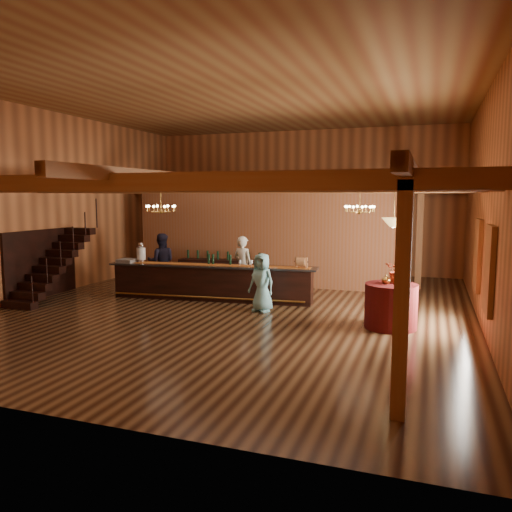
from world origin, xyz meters
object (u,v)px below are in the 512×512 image
(bartender, at_px, (243,266))
(round_table, at_px, (391,306))
(backbar_shelf, at_px, (223,272))
(pendant_lamp, at_px, (394,222))
(guest, at_px, (262,282))
(floor_plant, at_px, (318,269))
(chandelier_right, at_px, (360,209))
(raffle_drum, at_px, (301,262))
(tasting_bar, at_px, (212,282))
(beverage_dispenser, at_px, (141,253))
(chandelier_left, at_px, (161,208))
(staff_second, at_px, (161,262))

(bartender, bearing_deg, round_table, 169.09)
(backbar_shelf, height_order, pendant_lamp, pendant_lamp)
(guest, xyz_separation_m, floor_plant, (0.61, 4.01, -0.19))
(pendant_lamp, distance_m, floor_plant, 5.61)
(chandelier_right, relative_size, floor_plant, 0.70)
(chandelier_right, height_order, guest, chandelier_right)
(floor_plant, bearing_deg, round_table, -59.74)
(chandelier_right, bearing_deg, floor_plant, 125.51)
(floor_plant, bearing_deg, pendant_lamp, -59.74)
(raffle_drum, bearing_deg, pendant_lamp, -33.98)
(tasting_bar, bearing_deg, bartender, 44.37)
(chandelier_right, bearing_deg, guest, -141.66)
(pendant_lamp, bearing_deg, guest, 170.15)
(backbar_shelf, bearing_deg, tasting_bar, -83.45)
(pendant_lamp, height_order, floor_plant, pendant_lamp)
(round_table, relative_size, floor_plant, 1.03)
(tasting_bar, distance_m, round_table, 5.32)
(beverage_dispenser, xyz_separation_m, round_table, (7.32, -1.29, -0.79))
(chandelier_left, bearing_deg, backbar_shelf, 83.69)
(backbar_shelf, xyz_separation_m, staff_second, (-1.46, -1.56, 0.48))
(chandelier_left, bearing_deg, raffle_drum, 17.93)
(staff_second, relative_size, guest, 1.19)
(raffle_drum, bearing_deg, bartender, 163.48)
(tasting_bar, xyz_separation_m, pendant_lamp, (5.11, -1.47, 1.89))
(raffle_drum, height_order, chandelier_left, chandelier_left)
(backbar_shelf, relative_size, bartender, 1.67)
(raffle_drum, bearing_deg, tasting_bar, -174.95)
(raffle_drum, height_order, pendant_lamp, pendant_lamp)
(tasting_bar, bearing_deg, staff_second, 151.94)
(raffle_drum, height_order, floor_plant, raffle_drum)
(round_table, bearing_deg, chandelier_right, 114.57)
(pendant_lamp, bearing_deg, raffle_drum, 146.02)
(backbar_shelf, bearing_deg, pendant_lamp, -43.15)
(backbar_shelf, bearing_deg, bartender, -59.63)
(beverage_dispenser, height_order, round_table, beverage_dispenser)
(guest, bearing_deg, bartender, 141.26)
(pendant_lamp, relative_size, floor_plant, 0.79)
(pendant_lamp, distance_m, guest, 3.72)
(tasting_bar, relative_size, floor_plant, 5.38)
(pendant_lamp, relative_size, guest, 0.59)
(tasting_bar, relative_size, staff_second, 3.40)
(chandelier_right, xyz_separation_m, pendant_lamp, (1.06, -2.33, -0.24))
(tasting_bar, distance_m, floor_plant, 3.95)
(tasting_bar, relative_size, bartender, 3.40)
(staff_second, distance_m, guest, 4.35)
(tasting_bar, bearing_deg, chandelier_left, -144.14)
(tasting_bar, bearing_deg, round_table, -22.16)
(round_table, relative_size, chandelier_left, 1.47)
(backbar_shelf, distance_m, round_table, 6.99)
(backbar_shelf, distance_m, chandelier_left, 4.06)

